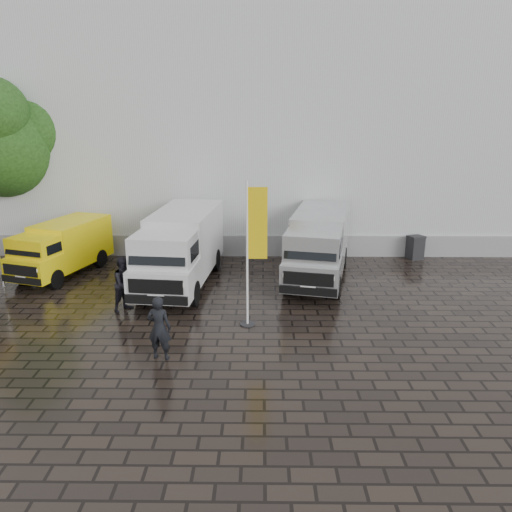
{
  "coord_description": "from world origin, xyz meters",
  "views": [
    {
      "loc": [
        0.38,
        -14.82,
        6.85
      ],
      "look_at": [
        0.2,
        2.2,
        1.73
      ],
      "focal_mm": 35.0,
      "sensor_mm": 36.0,
      "label": 1
    }
  ],
  "objects": [
    {
      "name": "person_front",
      "position": [
        -2.45,
        -2.15,
        0.93
      ],
      "size": [
        0.74,
        0.54,
        1.87
      ],
      "primitive_type": "imported",
      "rotation": [
        0.0,
        0.0,
        2.99
      ],
      "color": "black",
      "rests_on": "ground"
    },
    {
      "name": "ground",
      "position": [
        0.0,
        0.0,
        0.0
      ],
      "size": [
        120.0,
        120.0,
        0.0
      ],
      "primitive_type": "plane",
      "color": "black",
      "rests_on": "ground"
    },
    {
      "name": "person_tent",
      "position": [
        -4.33,
        1.34,
        0.96
      ],
      "size": [
        1.14,
        1.19,
        1.93
      ],
      "primitive_type": "imported",
      "rotation": [
        0.0,
        0.0,
        0.96
      ],
      "color": "black",
      "rests_on": "ground"
    },
    {
      "name": "wheelie_bin",
      "position": [
        7.56,
        7.59,
        0.55
      ],
      "size": [
        0.84,
        0.84,
        1.1
      ],
      "primitive_type": "cube",
      "rotation": [
        0.0,
        0.0,
        0.31
      ],
      "color": "black",
      "rests_on": "ground"
    },
    {
      "name": "tree",
      "position": [
        -11.54,
        8.54,
        5.4
      ],
      "size": [
        4.69,
        4.69,
        8.41
      ],
      "color": "black",
      "rests_on": "ground"
    },
    {
      "name": "van_white",
      "position": [
        -2.78,
        3.95,
        1.43
      ],
      "size": [
        2.84,
        6.77,
        2.85
      ],
      "primitive_type": null,
      "rotation": [
        0.0,
        0.0,
        -0.1
      ],
      "color": "silver",
      "rests_on": "ground"
    },
    {
      "name": "van_yellow",
      "position": [
        -7.97,
        5.14,
        1.09
      ],
      "size": [
        3.15,
        5.06,
        2.18
      ],
      "primitive_type": null,
      "rotation": [
        0.0,
        0.0,
        -0.3
      ],
      "color": "yellow",
      "rests_on": "ground"
    },
    {
      "name": "hall_plinth",
      "position": [
        2.0,
        7.95,
        0.5
      ],
      "size": [
        44.0,
        0.15,
        1.0
      ],
      "primitive_type": "cube",
      "color": "gray",
      "rests_on": "ground"
    },
    {
      "name": "exhibition_hall",
      "position": [
        2.0,
        16.0,
        6.0
      ],
      "size": [
        44.0,
        16.0,
        12.0
      ],
      "primitive_type": "cube",
      "color": "silver",
      "rests_on": "ground"
    },
    {
      "name": "flagpole",
      "position": [
        0.12,
        0.14,
        2.61
      ],
      "size": [
        0.88,
        0.5,
        4.71
      ],
      "color": "black",
      "rests_on": "ground"
    },
    {
      "name": "van_silver",
      "position": [
        2.71,
        4.7,
        1.35
      ],
      "size": [
        3.37,
        6.55,
        2.71
      ],
      "primitive_type": null,
      "rotation": [
        0.0,
        0.0,
        -0.21
      ],
      "color": "#BCBEC1",
      "rests_on": "ground"
    }
  ]
}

